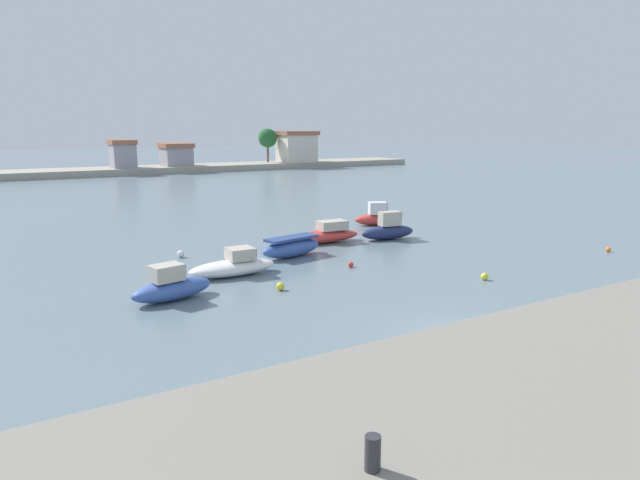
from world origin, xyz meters
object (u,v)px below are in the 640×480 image
object	(u,v)px
mooring_buoy_3	(280,286)
moored_boat_1	(234,266)
moored_boat_4	(388,230)
mooring_bollard	(373,453)
moored_boat_3	(324,235)
mooring_buoy_0	(485,276)
moored_boat_2	(291,247)
moored_boat_0	(171,287)
mooring_buoy_2	(181,254)
moored_boat_5	(377,217)
mooring_buoy_1	(608,249)
mooring_buoy_4	(351,265)

from	to	relation	value
mooring_buoy_3	moored_boat_1	bearing A→B (deg)	102.45
moored_boat_1	moored_boat_4	world-z (taller)	moored_boat_4
mooring_bollard	moored_boat_3	xyz separation A→B (m)	(13.52, 23.55, -1.71)
moored_boat_4	mooring_buoy_0	world-z (taller)	moored_boat_4
moored_boat_2	mooring_bollard	bearing A→B (deg)	-126.25
mooring_buoy_0	mooring_buoy_3	xyz separation A→B (m)	(-9.27, 3.55, 0.01)
moored_boat_3	moored_boat_2	bearing A→B (deg)	-142.32
moored_boat_3	moored_boat_4	world-z (taller)	moored_boat_4
mooring_bollard	moored_boat_4	world-z (taller)	mooring_bollard
moored_boat_1	mooring_buoy_0	distance (m)	12.32
moored_boat_0	mooring_buoy_3	xyz separation A→B (m)	(4.63, -1.15, -0.39)
mooring_buoy_3	moored_boat_3	bearing A→B (deg)	48.18
mooring_buoy_0	mooring_buoy_2	xyz separation A→B (m)	(-11.13, 12.34, 0.03)
moored_boat_3	mooring_buoy_0	distance (m)	11.85
moored_boat_0	moored_boat_3	bearing A→B (deg)	18.64
mooring_bollard	mooring_buoy_2	distance (m)	24.68
moored_boat_0	moored_boat_3	distance (m)	13.80
mooring_bollard	moored_boat_5	bearing A→B (deg)	53.05
mooring_buoy_3	moored_boat_5	bearing A→B (deg)	39.55
moored_boat_0	moored_boat_4	distance (m)	17.13
moored_boat_0	moored_boat_3	xyz separation A→B (m)	(11.91, 6.98, -0.07)
moored_boat_1	mooring_buoy_1	xyz separation A→B (m)	(21.17, -6.47, -0.34)
moored_boat_1	moored_boat_3	size ratio (longest dim) A/B	0.85
moored_boat_1	mooring_buoy_3	xyz separation A→B (m)	(0.79, -3.57, -0.29)
moored_boat_1	moored_boat_3	bearing A→B (deg)	30.63
moored_boat_2	mooring_buoy_0	distance (m)	10.83
mooring_buoy_4	mooring_buoy_0	bearing A→B (deg)	-52.79
moored_boat_4	moored_boat_5	size ratio (longest dim) A/B	1.15
mooring_buoy_1	mooring_buoy_2	distance (m)	25.13
moored_boat_1	mooring_buoy_1	distance (m)	22.14
mooring_bollard	mooring_buoy_2	bearing A→B (deg)	79.74
moored_boat_1	moored_boat_4	xyz separation A→B (m)	(12.30, 3.32, 0.16)
moored_boat_4	moored_boat_0	bearing A→B (deg)	-152.36
moored_boat_1	moored_boat_0	bearing A→B (deg)	-146.72
moored_boat_0	mooring_buoy_0	world-z (taller)	moored_boat_0
moored_boat_3	mooring_buoy_2	xyz separation A→B (m)	(-9.14, 0.65, -0.31)
moored_boat_0	moored_boat_5	xyz separation A→B (m)	(18.75, 10.51, 0.07)
moored_boat_2	mooring_buoy_1	bearing A→B (deg)	-38.39
moored_boat_2	mooring_buoy_1	xyz separation A→B (m)	(16.75, -8.61, -0.41)
mooring_bollard	moored_boat_5	xyz separation A→B (m)	(20.37, 27.08, -1.58)
mooring_bollard	mooring_buoy_2	size ratio (longest dim) A/B	1.44
moored_boat_1	mooring_buoy_3	size ratio (longest dim) A/B	12.06
mooring_bollard	mooring_buoy_3	xyz separation A→B (m)	(6.24, 15.42, -2.04)
mooring_bollard	moored_boat_2	bearing A→B (deg)	64.93
moored_boat_4	mooring_buoy_3	world-z (taller)	moored_boat_4
moored_boat_0	mooring_buoy_3	bearing A→B (deg)	-25.73
mooring_bollard	moored_boat_3	world-z (taller)	mooring_bollard
moored_boat_0	moored_boat_4	size ratio (longest dim) A/B	0.98
moored_boat_5	mooring_buoy_1	world-z (taller)	moored_boat_5
mooring_buoy_1	mooring_bollard	bearing A→B (deg)	-154.83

